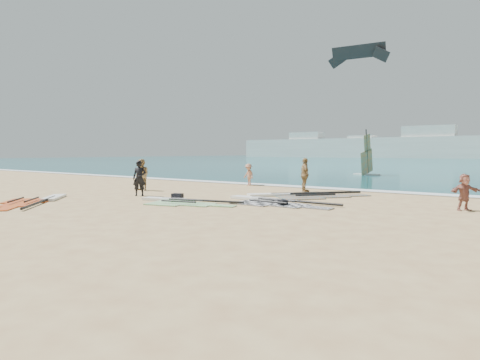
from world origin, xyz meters
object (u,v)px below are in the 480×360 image
Objects in this scene: beachgoer_left at (142,175)px; beachgoer_right at (464,192)px; rig_green at (178,202)px; beachgoer_mid at (249,175)px; gear_bag_near at (177,197)px; person_wetsuit at (139,178)px; rig_orange at (300,195)px; gear_bag_far at (283,203)px; rig_grey at (268,201)px; rig_red at (37,201)px; beachgoer_back at (305,175)px.

beachgoer_right is (17.09, 2.09, -0.22)m from beachgoer_left.
beachgoer_mid is (-2.88, 9.89, 0.72)m from rig_green.
gear_bag_near is 3.09m from person_wetsuit.
rig_orange is 2.86× the size of beachgoer_left.
beachgoer_mid is at bearing 103.07° from gear_bag_near.
beachgoer_left is (-10.43, 0.94, 0.84)m from gear_bag_far.
beachgoer_left is 1.29× the size of beachgoer_right.
person_wetsuit is at bearing 165.81° from rig_orange.
beachgoer_mid is at bearing 131.40° from rig_grey.
rig_red is 3.17× the size of beachgoer_mid.
beachgoer_mid is 1.02× the size of beachgoer_right.
person_wetsuit is at bearing -75.65° from beachgoer_mid.
beachgoer_left reaches higher than beachgoer_right.
rig_orange is 3.70× the size of beachgoer_right.
gear_bag_far reaches higher than rig_orange.
beachgoer_back is at bearing 62.20° from rig_orange.
rig_green is 0.97× the size of rig_orange.
gear_bag_near is 5.71m from beachgoer_left.
person_wetsuit is at bearing 153.02° from rig_green.
rig_grey is at bearing -4.66° from beachgoer_left.
beachgoer_right is at bearing -54.40° from rig_orange.
person_wetsuit is (1.97, 4.55, 0.91)m from rig_red.
rig_red is at bearing 160.11° from beachgoer_right.
rig_grey is 3.08× the size of person_wetsuit.
rig_grey is at bearing 24.02° from gear_bag_near.
beachgoer_mid is at bearing 25.80° from beachgoer_back.
rig_grey is 9.68m from beachgoer_mid.
rig_grey is at bearing 79.23° from rig_red.
beachgoer_right is at bearing 72.03° from rig_red.
rig_green is 2.66× the size of beachgoer_back.
beachgoer_left is at bearing 148.10° from rig_orange.
beachgoer_left reaches higher than rig_red.
person_wetsuit is 9.09m from beachgoer_mid.
rig_red is 2.51× the size of beachgoer_left.
rig_grey is 4.51m from gear_bag_near.
gear_bag_near is 12.65m from beachgoer_right.
rig_green is at bearing -50.95° from person_wetsuit.
gear_bag_far is (10.18, 5.67, 0.08)m from rig_red.
beachgoer_right reaches higher than gear_bag_far.
beachgoer_right reaches higher than rig_green.
beachgoer_back is (8.16, 11.77, 0.96)m from rig_red.
beachgoer_left is at bearing 139.75° from beachgoer_right.
beachgoer_right is (8.67, -3.06, -0.26)m from beachgoer_back.
rig_red is 3.25× the size of beachgoer_right.
rig_orange is 13.02× the size of gear_bag_far.
rig_grey is 11.50× the size of gear_bag_near.
rig_orange is at bearing 91.43° from rig_grey.
rig_grey is 1.10× the size of rig_green.
rig_orange is 2.90× the size of person_wetsuit.
gear_bag_near is at bearing -177.97° from rig_orange.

